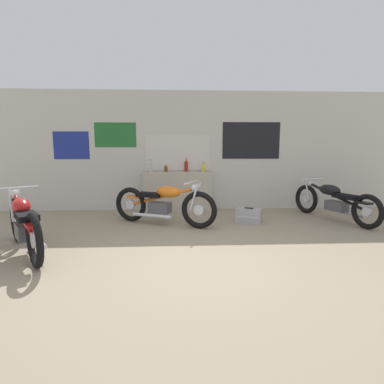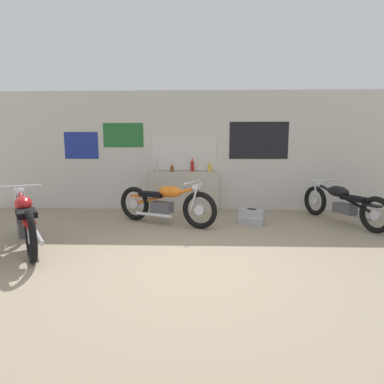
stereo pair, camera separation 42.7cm
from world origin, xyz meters
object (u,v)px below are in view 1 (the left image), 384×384
(bottle_leftmost, at_px, (151,167))
(motorcycle_red, at_px, (24,224))
(bottle_right_center, at_px, (203,167))
(hard_case_silver, at_px, (249,216))
(motorcycle_orange, at_px, (163,203))
(motorcycle_black, at_px, (334,201))
(bottle_left_center, at_px, (166,169))
(bottle_center, at_px, (186,166))

(bottle_leftmost, height_order, motorcycle_red, bottle_leftmost)
(bottle_right_center, xyz_separation_m, hard_case_silver, (0.79, -1.32, -0.88))
(motorcycle_orange, xyz_separation_m, motorcycle_black, (3.49, 0.21, -0.02))
(hard_case_silver, bearing_deg, bottle_leftmost, 148.68)
(bottle_leftmost, distance_m, motorcycle_orange, 1.46)
(hard_case_silver, bearing_deg, bottle_left_center, 142.45)
(motorcycle_orange, bearing_deg, bottle_center, 70.04)
(bottle_leftmost, xyz_separation_m, bottle_center, (0.83, 0.09, 0.01))
(bottle_right_center, relative_size, motorcycle_orange, 0.11)
(bottle_left_center, relative_size, motorcycle_orange, 0.09)
(bottle_right_center, bearing_deg, motorcycle_black, -24.00)
(bottle_leftmost, relative_size, bottle_left_center, 1.68)
(bottle_center, height_order, motorcycle_red, bottle_center)
(hard_case_silver, bearing_deg, bottle_center, 132.22)
(motorcycle_black, height_order, hard_case_silver, motorcycle_black)
(bottle_left_center, distance_m, motorcycle_black, 3.70)
(bottle_left_center, xyz_separation_m, bottle_right_center, (0.89, 0.03, 0.02))
(motorcycle_black, bearing_deg, hard_case_silver, -174.74)
(bottle_right_center, xyz_separation_m, motorcycle_orange, (-0.90, -1.36, -0.61))
(bottle_leftmost, height_order, motorcycle_orange, bottle_leftmost)
(bottle_leftmost, distance_m, motorcycle_black, 4.03)
(motorcycle_red, bearing_deg, hard_case_silver, 23.39)
(motorcycle_orange, bearing_deg, motorcycle_black, 3.37)
(bottle_left_center, xyz_separation_m, motorcycle_black, (3.48, -1.12, -0.60))
(bottle_left_center, bearing_deg, hard_case_silver, -37.55)
(bottle_center, distance_m, hard_case_silver, 2.00)
(bottle_left_center, height_order, bottle_center, bottle_center)
(bottle_center, distance_m, motorcycle_black, 3.28)
(hard_case_silver, bearing_deg, motorcycle_red, -156.61)
(motorcycle_orange, bearing_deg, motorcycle_red, -141.30)
(bottle_right_center, height_order, motorcycle_orange, bottle_right_center)
(motorcycle_black, height_order, motorcycle_red, motorcycle_red)
(bottle_right_center, relative_size, motorcycle_red, 0.13)
(bottle_center, bearing_deg, motorcycle_black, -20.98)
(bottle_right_center, distance_m, motorcycle_black, 2.90)
(motorcycle_black, bearing_deg, bottle_right_center, 156.00)
(bottle_left_center, xyz_separation_m, motorcycle_orange, (-0.01, -1.32, -0.58))
(bottle_right_center, relative_size, motorcycle_black, 0.11)
(bottle_center, bearing_deg, motorcycle_orange, -109.96)
(motorcycle_orange, height_order, hard_case_silver, motorcycle_orange)
(motorcycle_black, distance_m, hard_case_silver, 1.83)
(motorcycle_black, relative_size, motorcycle_red, 1.21)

